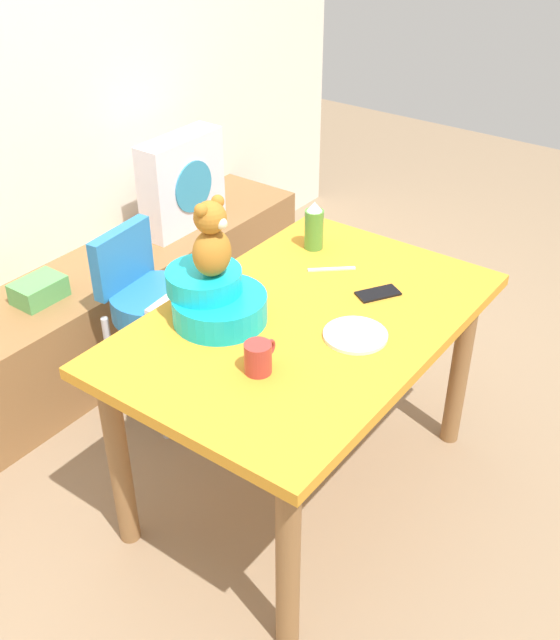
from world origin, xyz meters
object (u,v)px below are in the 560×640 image
Objects in this scene: infant_seat_teal at (215,299)px; dinner_plate_near at (355,336)px; cell_phone at (378,293)px; pillow_floral_right at (182,183)px; highchair at (152,300)px; teddy_bear at (211,240)px; book_stack at (39,290)px; dining_table at (305,345)px; ketchup_bottle at (314,227)px; coffee_mug at (259,357)px.

infant_seat_teal is 1.65× the size of dinner_plate_near.
dinner_plate_near is at bearing 136.09° from cell_phone.
pillow_floral_right is at bearing 63.17° from dinner_plate_near.
pillow_floral_right reaches higher than highchair.
book_stack is at bearing 89.53° from teddy_bear.
dining_table is (0.16, -1.17, 0.13)m from book_stack.
ketchup_bottle reaches higher than pillow_floral_right.
highchair is at bearing -147.20° from pillow_floral_right.
pillow_floral_right reaches higher than cell_phone.
coffee_mug is (-0.99, -1.21, 0.11)m from pillow_floral_right.
dining_table is 10.76× the size of coffee_mug.
dinner_plate_near is at bearing -116.83° from pillow_floral_right.
cell_phone is at bearing 14.78° from dinner_plate_near.
cell_phone reaches higher than book_stack.
ketchup_bottle is (0.58, 0.02, 0.02)m from infant_seat_teal.
teddy_bear is 2.08× the size of coffee_mug.
coffee_mug is 0.60× the size of dinner_plate_near.
infant_seat_teal is at bearing -178.41° from ketchup_bottle.
book_stack is 1.19m from dining_table.
book_stack is 1.08× the size of ketchup_bottle.
infant_seat_teal is at bearing 82.51° from cell_phone.
teddy_bear is 1.74× the size of cell_phone.
pillow_floral_right and infant_seat_teal have the same top height.
ketchup_bottle is (-0.27, -0.91, 0.15)m from pillow_floral_right.
cell_phone is at bearing -112.55° from ketchup_bottle.
teddy_bear is 0.39m from coffee_mug.
dining_table is at bearing -52.96° from infant_seat_teal.
teddy_bear is at bearing -90.47° from book_stack.
highchair is 0.69m from ketchup_bottle.
teddy_bear reaches higher than dinner_plate_near.
pillow_floral_right is 0.56× the size of highchair.
infant_seat_teal is at bearing -111.66° from highchair.
highchair is (0.19, -0.44, 0.02)m from book_stack.
highchair is at bearing 68.34° from infant_seat_teal.
dinner_plate_near is at bearing -67.87° from infant_seat_teal.
book_stack is 1.38m from cell_phone.
teddy_bear is (-0.20, -0.51, 0.50)m from highchair.
ketchup_bottle is at bearing 22.44° from coffee_mug.
dining_table is 6.45× the size of dinner_plate_near.
infant_seat_teal is 0.32m from coffee_mug.
pillow_floral_right is 1.34m from cell_phone.
teddy_bear is 1.35× the size of ketchup_bottle.
infant_seat_teal is 2.29× the size of cell_phone.
ketchup_bottle is at bearing 46.31° from dinner_plate_near.
highchair reaches higher than book_stack.
dining_table is at bearing -149.11° from ketchup_bottle.
pillow_floral_right is at bearing 47.50° from infant_seat_teal.
dining_table is at bearing 9.71° from coffee_mug.
highchair reaches higher than dining_table.
highchair is at bearing 87.72° from dining_table.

